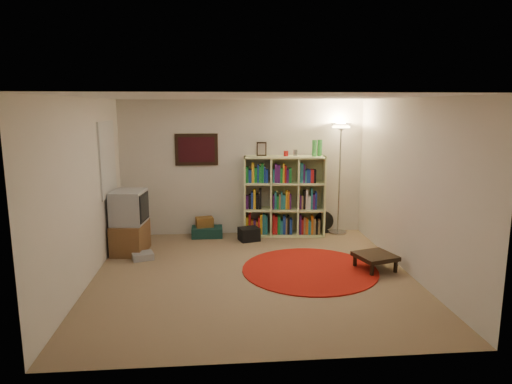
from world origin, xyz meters
The scene contains 12 objects.
room centered at (-0.05, 0.05, 1.26)m, with size 4.54×4.54×2.54m.
bookshelf centered at (0.73, 2.05, 0.72)m, with size 1.52×0.58×1.78m.
floor_lamp centered at (1.79, 2.06, 1.72)m, with size 0.50×0.50×2.08m.
floor_fan centered at (1.54, 2.13, 0.21)m, with size 0.36×0.24×0.41m.
tv_stand centered at (-1.92, 1.23, 0.50)m, with size 0.57×0.76×1.04m.
dvd_box centered at (-1.68, 0.85, 0.05)m, with size 0.39×0.35×0.11m.
suitcase centered at (-0.68, 2.03, 0.09)m, with size 0.57×0.37×0.18m.
wicker_basket centered at (-0.73, 2.07, 0.27)m, with size 0.35×0.28×0.18m.
duffel_bag centered at (0.07, 1.72, 0.12)m, with size 0.41×0.37×0.24m.
paper_towel centered at (0.13, 2.11, 0.12)m, with size 0.15×0.15×0.25m.
red_rug centered at (0.86, 0.14, 0.01)m, with size 2.00×2.00×0.02m.
side_table centered at (1.82, 0.07, 0.20)m, with size 0.65×0.65×0.24m.
Camera 1 is at (-0.50, -6.17, 2.38)m, focal length 32.00 mm.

